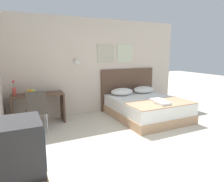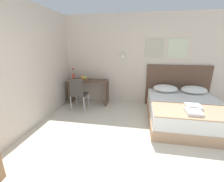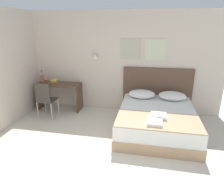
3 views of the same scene
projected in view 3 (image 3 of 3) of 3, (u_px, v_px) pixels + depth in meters
wall_back at (117, 62)px, 5.33m from camera, size 5.44×0.31×2.65m
bed at (156, 120)px, 4.47m from camera, size 1.67×1.98×0.51m
headboard at (157, 91)px, 5.30m from camera, size 1.79×0.06×1.24m
pillow_left at (142, 94)px, 5.07m from camera, size 0.67×0.48×0.20m
pillow_right at (172, 96)px, 4.94m from camera, size 0.67×0.48×0.20m
throw_blanket at (158, 121)px, 3.85m from camera, size 1.62×0.79×0.02m
folded_towel_near_foot at (159, 116)px, 3.96m from camera, size 0.30×0.29×0.06m
folded_towel_mid_bed at (155, 122)px, 3.72m from camera, size 0.28×0.32×0.06m
desk at (59, 91)px, 5.56m from camera, size 1.20×0.49×0.75m
desk_chair at (45, 98)px, 5.00m from camera, size 0.42×0.42×0.94m
fruit_bowl at (54, 82)px, 5.50m from camera, size 0.26×0.26×0.13m
flower_vase at (42, 78)px, 5.58m from camera, size 0.08×0.08×0.35m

